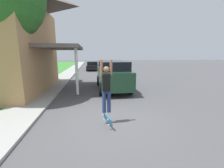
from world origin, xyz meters
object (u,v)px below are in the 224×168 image
at_px(suv_parked, 112,74).
at_px(skateboard, 107,119).
at_px(car_down_street, 92,66).
at_px(skateboarder, 106,86).

distance_m(suv_parked, skateboard, 5.80).
distance_m(car_down_street, skateboarder, 19.01).
bearing_deg(car_down_street, skateboard, -89.14).
bearing_deg(suv_parked, skateboard, -99.78).
relative_size(suv_parked, car_down_street, 1.13).
height_order(car_down_street, skateboarder, skateboarder).
height_order(skateboarder, skateboard, skateboarder).
bearing_deg(car_down_street, suv_parked, -84.68).
xyz_separation_m(suv_parked, skateboard, (-0.98, -5.66, -0.81)).
relative_size(skateboarder, skateboard, 2.45).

